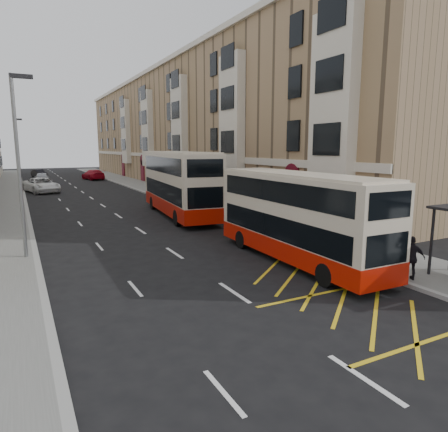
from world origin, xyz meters
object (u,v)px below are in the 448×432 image
street_lamp_near (19,157)px  street_lamp_far (17,151)px  double_decker_rear (179,183)px  car_red (93,175)px  white_van (41,185)px  pedestrian_far (411,258)px  double_decker_front (297,217)px  car_dark (39,173)px  car_silver (42,178)px

street_lamp_near → street_lamp_far: bearing=90.0°
street_lamp_near → double_decker_rear: size_ratio=0.66×
car_red → white_van: bearing=52.2°
street_lamp_near → pedestrian_far: size_ratio=4.81×
pedestrian_far → car_red: bearing=-54.2°
double_decker_front → street_lamp_far: bearing=107.5°
street_lamp_far → car_dark: street_lamp_far is taller
car_dark → car_silver: bearing=-109.5°
double_decker_rear → pedestrian_far: double_decker_rear is taller
car_silver → car_red: bearing=31.6°
pedestrian_far → car_red: (-2.17, 55.99, -0.19)m
car_dark → street_lamp_far: bearing=-115.5°
double_decker_front → car_dark: double_decker_front is taller
street_lamp_near → double_decker_rear: street_lamp_near is taller
car_red → car_silver: bearing=17.2°
double_decker_rear → white_van: 23.34m
car_dark → car_red: size_ratio=0.73×
street_lamp_near → car_red: (10.53, 45.81, -3.84)m
street_lamp_near → pedestrian_far: bearing=-38.7°
street_lamp_near → car_silver: 42.09m
double_decker_front → car_silver: size_ratio=2.15×
car_dark → double_decker_rear: bearing=-99.7°
double_decker_rear → car_dark: bearing=104.3°
car_silver → car_red: car_red is taller
double_decker_front → double_decker_rear: size_ratio=0.82×
white_van → pedestrian_far: bearing=-89.6°
street_lamp_far → white_van: 4.41m
double_decker_rear → pedestrian_far: (2.24, -18.11, -1.43)m
street_lamp_near → car_silver: street_lamp_near is taller
double_decker_front → car_dark: 61.87m
street_lamp_far → white_van: (2.20, -0.31, -3.81)m
car_red → street_lamp_far: bearing=45.9°
double_decker_front → pedestrian_far: 4.88m
street_lamp_far → double_decker_front: (10.67, -35.87, -2.62)m
street_lamp_far → double_decker_rear: size_ratio=0.66×
pedestrian_far → car_silver: size_ratio=0.36×
street_lamp_far → car_red: street_lamp_far is taller
double_decker_front → car_silver: (-7.76, 47.68, -1.23)m
double_decker_rear → double_decker_front: bearing=-83.5°
car_dark → car_red: (7.33, -9.72, 0.14)m
white_van → double_decker_front: bearing=-91.0°
double_decker_rear → car_dark: (-7.27, 47.60, -1.76)m
white_van → street_lamp_near: bearing=-108.6°
double_decker_rear → car_silver: double_decker_rear is taller
car_silver → car_dark: car_silver is taller
car_silver → double_decker_front: bearing=-76.9°
street_lamp_far → car_red: bearing=56.3°
car_silver → car_dark: (0.27, 13.72, -0.13)m
double_decker_front → car_silver: double_decker_front is taller
car_dark → double_decker_front: bearing=-101.5°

